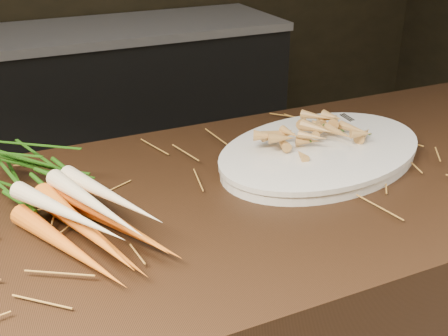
# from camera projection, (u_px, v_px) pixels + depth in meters

# --- Properties ---
(back_counter) EXTENTS (1.82, 0.62, 0.84)m
(back_counter) POSITION_uv_depth(u_px,v_px,m) (106.00, 109.00, 2.89)
(back_counter) COLOR black
(back_counter) RESTS_ON ground
(straw_bedding) EXTENTS (1.40, 0.60, 0.02)m
(straw_bedding) POSITION_uv_depth(u_px,v_px,m) (176.00, 199.00, 1.02)
(straw_bedding) COLOR #A26929
(straw_bedding) RESTS_ON main_counter
(root_veg_bunch) EXTENTS (0.33, 0.55, 0.10)m
(root_veg_bunch) POSITION_uv_depth(u_px,v_px,m) (48.00, 188.00, 0.98)
(root_veg_bunch) COLOR #CE5111
(root_veg_bunch) RESTS_ON main_counter
(serving_platter) EXTENTS (0.56, 0.45, 0.03)m
(serving_platter) POSITION_uv_depth(u_px,v_px,m) (321.00, 154.00, 1.19)
(serving_platter) COLOR white
(serving_platter) RESTS_ON main_counter
(roasted_veg_heap) EXTENTS (0.28, 0.23, 0.05)m
(roasted_veg_heap) POSITION_uv_depth(u_px,v_px,m) (322.00, 137.00, 1.18)
(roasted_veg_heap) COLOR #C78A3B
(roasted_veg_heap) RESTS_ON serving_platter
(serving_fork) EXTENTS (0.03, 0.19, 0.00)m
(serving_fork) POSITION_uv_depth(u_px,v_px,m) (380.00, 130.00, 1.27)
(serving_fork) COLOR silver
(serving_fork) RESTS_ON serving_platter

